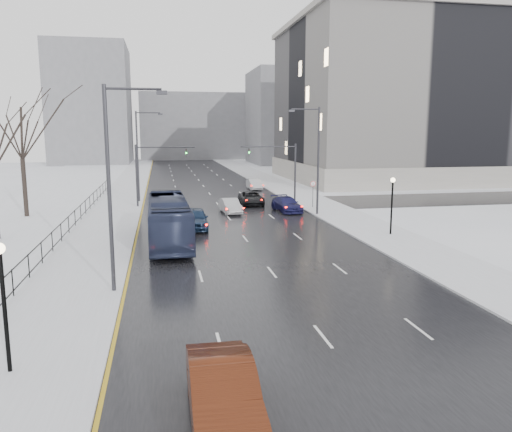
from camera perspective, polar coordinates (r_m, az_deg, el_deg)
road at (r=65.15m, az=-5.51°, el=2.76°), size 16.00×150.00×0.04m
cross_road at (r=53.32m, az=-4.30°, el=1.22°), size 130.00×10.00×0.04m
sidewalk_left at (r=65.03m, az=-14.77°, el=2.52°), size 5.00×150.00×0.16m
sidewalk_right at (r=66.93m, az=3.48°, el=3.02°), size 5.00×150.00×0.16m
park_strip at (r=66.37m, az=-22.98°, el=2.19°), size 14.00×150.00×0.12m
tree_park_e at (r=50.54m, az=-24.70°, el=-0.14°), size 9.45×9.45×13.50m
iron_fence at (r=35.80m, az=-21.96°, el=-2.23°), size 0.06×70.00×1.30m
streetlight_r_mid at (r=46.65m, az=6.86°, el=6.88°), size 2.95×0.25×10.00m
streetlight_l_near at (r=24.60m, az=-15.96°, el=4.06°), size 2.95×0.25×10.00m
streetlight_l_far at (r=56.49m, az=-13.17°, el=7.18°), size 2.95×0.25×10.00m
lamppost_l at (r=17.85m, az=-26.96°, el=-7.45°), size 0.36×0.36×4.28m
lamppost_r_mid at (r=38.67m, az=15.29°, el=2.04°), size 0.36×0.36×4.28m
mast_signal_right at (r=54.19m, az=3.40°, el=5.72°), size 6.10×0.33×6.50m
mast_signal_left at (r=52.55m, az=-12.35°, el=5.39°), size 6.10×0.33×6.50m
no_uturn_sign at (r=51.03m, az=6.53°, el=3.39°), size 0.60×0.06×2.70m
civic_building at (r=86.75m, az=17.71°, el=11.48°), size 41.00×31.00×24.80m
bldg_far_right at (r=124.18m, az=5.13°, el=11.14°), size 24.00×20.00×22.00m
bldg_far_left at (r=130.53m, az=-18.29°, el=11.95°), size 18.00×22.00×28.00m
bldg_far_center at (r=144.75m, az=-7.00°, el=10.11°), size 30.00×18.00×18.00m
sedan_left_near at (r=14.33m, az=-3.79°, el=-19.54°), size 1.82×5.15×1.70m
bus at (r=35.52m, az=-9.97°, el=-0.49°), size 2.96×11.80×3.27m
sedan_center_near at (r=40.53m, az=-6.96°, el=-0.29°), size 2.21×5.02×1.68m
sedan_right_near at (r=47.96m, az=-2.97°, el=1.17°), size 1.89×4.45×1.43m
sedan_right_cross at (r=53.50m, az=-0.55°, el=2.06°), size 2.43×5.09×1.40m
sedan_right_far at (r=49.03m, az=3.53°, el=1.35°), size 2.51×5.12×1.43m
sedan_right_distant at (r=67.33m, az=-0.20°, el=3.66°), size 1.60×4.42×1.45m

